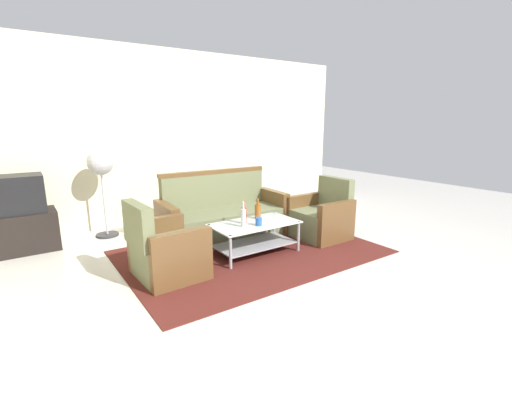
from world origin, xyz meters
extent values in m
plane|color=beige|center=(0.00, 0.00, 0.00)|extent=(14.00, 14.00, 0.00)
cube|color=beige|center=(0.00, 3.06, 1.40)|extent=(6.52, 0.12, 2.80)
cube|color=#511E19|center=(-0.12, 0.83, 0.01)|extent=(3.18, 2.18, 0.01)
cube|color=#6B704C|center=(-0.15, 1.47, 0.22)|extent=(1.62, 0.75, 0.42)
cube|color=#6B704C|center=(-0.14, 1.79, 0.67)|extent=(1.60, 0.19, 0.48)
cube|color=brown|center=(0.69, 1.44, 0.32)|extent=(0.14, 0.70, 0.62)
cube|color=brown|center=(-0.99, 1.50, 0.32)|extent=(0.14, 0.70, 0.62)
cube|color=brown|center=(-0.14, 1.79, 0.94)|extent=(1.64, 0.15, 0.06)
cube|color=#6B704C|center=(-1.26, 0.74, 0.21)|extent=(0.69, 0.63, 0.40)
cube|color=#6B704C|center=(-1.57, 0.73, 0.64)|extent=(0.15, 0.61, 0.45)
cube|color=brown|center=(-1.27, 1.07, 0.30)|extent=(0.66, 0.13, 0.58)
cube|color=brown|center=(-1.24, 0.41, 0.30)|extent=(0.66, 0.13, 0.58)
cube|color=#6B704C|center=(1.02, 0.77, 0.21)|extent=(0.66, 0.60, 0.40)
cube|color=#6B704C|center=(1.33, 0.77, 0.64)|extent=(0.12, 0.60, 0.45)
cube|color=brown|center=(1.03, 0.44, 0.30)|extent=(0.66, 0.10, 0.58)
cube|color=brown|center=(1.02, 1.10, 0.30)|extent=(0.66, 0.10, 0.58)
cube|color=silver|center=(-0.11, 0.77, 0.40)|extent=(1.10, 0.60, 0.02)
cube|color=#9E9EA5|center=(-0.11, 0.77, 0.13)|extent=(1.00, 0.52, 0.02)
cylinder|color=#9E9EA5|center=(-0.62, 1.03, 0.21)|extent=(0.04, 0.04, 0.40)
cylinder|color=#9E9EA5|center=(0.40, 1.03, 0.21)|extent=(0.04, 0.04, 0.40)
cylinder|color=#9E9EA5|center=(-0.62, 0.51, 0.21)|extent=(0.04, 0.04, 0.40)
cylinder|color=#9E9EA5|center=(0.40, 0.51, 0.21)|extent=(0.04, 0.04, 0.40)
cylinder|color=silver|center=(-0.32, 0.70, 0.52)|extent=(0.06, 0.06, 0.22)
cylinder|color=silver|center=(-0.32, 0.70, 0.68)|extent=(0.02, 0.02, 0.10)
cylinder|color=red|center=(-0.23, 0.83, 0.51)|extent=(0.07, 0.07, 0.20)
cylinder|color=red|center=(-0.23, 0.83, 0.66)|extent=(0.02, 0.02, 0.09)
cylinder|color=brown|center=(0.04, 0.91, 0.50)|extent=(0.08, 0.08, 0.19)
cylinder|color=brown|center=(0.04, 0.91, 0.64)|extent=(0.03, 0.03, 0.08)
cylinder|color=#2659A5|center=(-0.13, 0.65, 0.46)|extent=(0.08, 0.08, 0.10)
cube|color=black|center=(-2.54, 2.55, 0.26)|extent=(0.80, 0.50, 0.52)
cube|color=black|center=(-2.54, 2.55, 0.76)|extent=(0.61, 0.45, 0.48)
cube|color=black|center=(-2.53, 2.77, 0.76)|extent=(0.51, 0.01, 0.36)
cylinder|color=#2D2D33|center=(-1.51, 2.60, 0.01)|extent=(0.32, 0.32, 0.03)
cylinder|color=#B2B2B7|center=(-1.51, 2.60, 0.51)|extent=(0.03, 0.03, 0.95)
sphere|color=#B2B2B7|center=(-1.51, 2.60, 1.09)|extent=(0.36, 0.36, 0.36)
camera|label=1|loc=(-2.53, -2.80, 1.67)|focal=24.95mm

